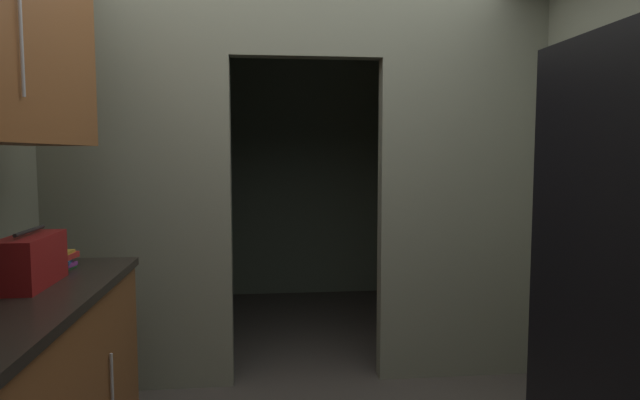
# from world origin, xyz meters

# --- Properties ---
(kitchen_partition) EXTENTS (3.12, 0.12, 2.60)m
(kitchen_partition) POSITION_xyz_m (-0.01, 1.20, 1.38)
(kitchen_partition) COLOR gray
(kitchen_partition) RESTS_ON ground
(adjoining_room_shell) EXTENTS (3.12, 2.30, 2.60)m
(adjoining_room_shell) POSITION_xyz_m (0.00, 2.79, 1.30)
(adjoining_room_shell) COLOR slate
(adjoining_room_shell) RESTS_ON ground
(boombox) EXTENTS (0.17, 0.39, 0.24)m
(boombox) POSITION_xyz_m (-1.21, 0.13, 1.02)
(boombox) COLOR maroon
(boombox) RESTS_ON lower_cabinet_run
(book_stack) EXTENTS (0.14, 0.17, 0.09)m
(book_stack) POSITION_xyz_m (-1.20, 0.44, 0.96)
(book_stack) COLOR #388C47
(book_stack) RESTS_ON lower_cabinet_run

